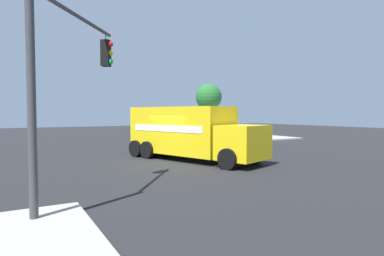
# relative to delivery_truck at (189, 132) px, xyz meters

# --- Properties ---
(ground_plane) EXTENTS (100.00, 100.00, 0.00)m
(ground_plane) POSITION_rel_delivery_truck_xyz_m (0.56, -0.24, -1.55)
(ground_plane) COLOR black
(sidewalk_corner_near) EXTENTS (11.16, 11.16, 0.14)m
(sidewalk_corner_near) POSITION_rel_delivery_truck_xyz_m (-11.70, -12.50, -1.48)
(sidewalk_corner_near) COLOR #9E998E
(sidewalk_corner_near) RESTS_ON ground
(delivery_truck) EXTENTS (5.08, 8.65, 2.99)m
(delivery_truck) POSITION_rel_delivery_truck_xyz_m (0.00, 0.00, 0.00)
(delivery_truck) COLOR yellow
(delivery_truck) RESTS_ON ground
(traffic_light_primary) EXTENTS (3.03, 3.83, 5.65)m
(traffic_light_primary) POSITION_rel_delivery_truck_xyz_m (7.43, 6.14, 2.35)
(traffic_light_primary) COLOR #38383D
(traffic_light_primary) RESTS_ON sidewalk_corner_far
(pickup_maroon) EXTENTS (2.67, 5.37, 1.38)m
(pickup_maroon) POSITION_rel_delivery_truck_xyz_m (-7.30, -4.93, -0.82)
(pickup_maroon) COLOR maroon
(pickup_maroon) RESTS_ON ground
(pedestrian_near_corner) EXTENTS (0.40, 0.40, 1.57)m
(pedestrian_near_corner) POSITION_rel_delivery_truck_xyz_m (-13.65, -13.06, -0.53)
(pedestrian_near_corner) COLOR #4C4C51
(pedestrian_near_corner) RESTS_ON sidewalk_corner_near
(picket_fence_run) EXTENTS (6.58, 0.05, 0.95)m
(picket_fence_run) POSITION_rel_delivery_truck_xyz_m (-11.70, -17.83, -0.93)
(picket_fence_run) COLOR silver
(picket_fence_run) RESTS_ON sidewalk_corner_near
(shade_tree_near) EXTENTS (2.93, 2.93, 5.80)m
(shade_tree_near) POSITION_rel_delivery_truck_xyz_m (-10.77, -14.64, 2.89)
(shade_tree_near) COLOR brown
(shade_tree_near) RESTS_ON sidewalk_corner_near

